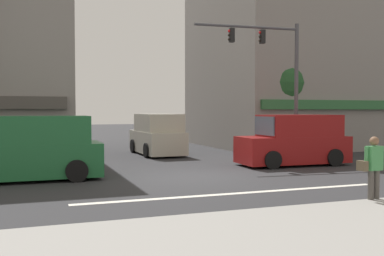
% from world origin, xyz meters
% --- Properties ---
extents(ground_plane, '(120.00, 120.00, 0.00)m').
position_xyz_m(ground_plane, '(0.00, 0.00, 0.00)').
color(ground_plane, '#2B2B2D').
extents(lane_marking_stripe, '(9.00, 0.24, 0.01)m').
position_xyz_m(lane_marking_stripe, '(0.00, -3.50, 0.00)').
color(lane_marking_stripe, silver).
rests_on(lane_marking_stripe, ground).
extents(sidewalk_curb, '(40.00, 5.00, 0.16)m').
position_xyz_m(sidewalk_curb, '(0.00, -8.50, 0.08)').
color(sidewalk_curb, gray).
rests_on(sidewalk_curb, ground).
extents(building_right_corner, '(12.31, 10.98, 11.98)m').
position_xyz_m(building_right_corner, '(11.49, 10.87, 5.99)').
color(building_right_corner, gray).
rests_on(building_right_corner, ground).
extents(street_tree, '(3.44, 3.44, 5.48)m').
position_xyz_m(street_tree, '(7.49, 7.03, 3.74)').
color(street_tree, '#4C3823').
rests_on(street_tree, ground).
extents(utility_pole_far_right, '(1.40, 0.22, 8.77)m').
position_xyz_m(utility_pole_far_right, '(7.24, 6.08, 4.53)').
color(utility_pole_far_right, brown).
rests_on(utility_pole_far_right, ground).
extents(traffic_light_mast, '(4.88, 0.55, 6.20)m').
position_xyz_m(traffic_light_mast, '(5.08, 2.98, 4.18)').
color(traffic_light_mast, '#47474C').
rests_on(traffic_light_mast, ground).
extents(van_waiting_far, '(4.61, 2.06, 2.11)m').
position_xyz_m(van_waiting_far, '(-5.28, 0.95, 1.01)').
color(van_waiting_far, '#1E6033').
rests_on(van_waiting_far, ground).
extents(van_parked_curbside, '(2.09, 4.62, 2.11)m').
position_xyz_m(van_parked_curbside, '(0.88, 7.80, 1.01)').
color(van_parked_curbside, '#B7B29E').
rests_on(van_parked_curbside, ground).
extents(van_crossing_rightbound, '(4.65, 2.15, 2.11)m').
position_xyz_m(van_crossing_rightbound, '(5.11, 1.54, 1.01)').
color(van_crossing_rightbound, maroon).
rests_on(van_crossing_rightbound, ground).
extents(pedestrian_foreground_with_bag, '(0.67, 0.29, 1.67)m').
position_xyz_m(pedestrian_foreground_with_bag, '(2.37, -6.07, 0.95)').
color(pedestrian_foreground_with_bag, '#4C4742').
rests_on(pedestrian_foreground_with_bag, ground).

